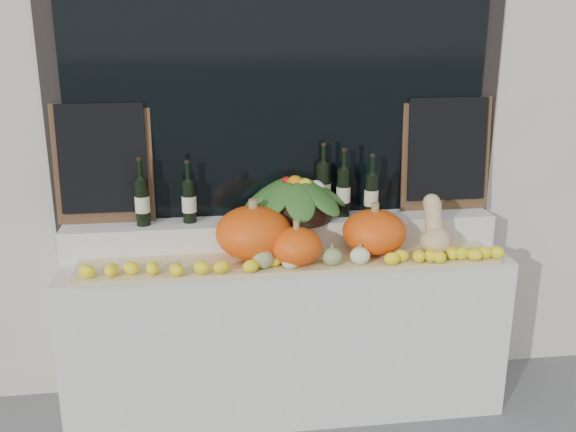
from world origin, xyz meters
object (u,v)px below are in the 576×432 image
at_px(butternut_squash, 434,231).
at_px(wine_bottle_tall, 323,188).
at_px(pumpkin_left, 254,232).
at_px(pumpkin_right, 374,232).
at_px(produce_bowl, 295,197).

height_order(butternut_squash, wine_bottle_tall, wine_bottle_tall).
bearing_deg(pumpkin_left, wine_bottle_tall, 33.03).
bearing_deg(wine_bottle_tall, pumpkin_left, -146.97).
bearing_deg(butternut_squash, pumpkin_right, 170.21).
xyz_separation_m(pumpkin_right, butternut_squash, (0.30, -0.05, 0.01)).
relative_size(butternut_squash, produce_bowl, 0.50).
bearing_deg(pumpkin_right, produce_bowl, 150.18).
height_order(pumpkin_right, produce_bowl, produce_bowl).
bearing_deg(pumpkin_left, butternut_squash, -4.40).
distance_m(butternut_squash, wine_bottle_tall, 0.64).
bearing_deg(produce_bowl, pumpkin_right, -29.82).
xyz_separation_m(butternut_squash, produce_bowl, (-0.68, 0.27, 0.13)).
relative_size(pumpkin_right, produce_bowl, 0.55).
relative_size(pumpkin_right, wine_bottle_tall, 0.83).
bearing_deg(wine_bottle_tall, produce_bowl, -158.96).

